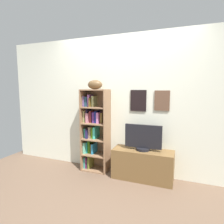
{
  "coord_description": "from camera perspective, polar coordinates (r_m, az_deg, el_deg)",
  "views": [
    {
      "loc": [
        1.0,
        -2.02,
        1.48
      ],
      "look_at": [
        -0.12,
        0.85,
        1.1
      ],
      "focal_mm": 30.23,
      "sensor_mm": 36.0,
      "label": 1
    }
  ],
  "objects": [
    {
      "name": "television",
      "position": [
        3.1,
        9.39,
        -7.79
      ],
      "size": [
        0.59,
        0.22,
        0.42
      ],
      "color": "black",
      "rests_on": "tv_stand"
    },
    {
      "name": "tv_stand",
      "position": [
        3.24,
        9.22,
        -15.42
      ],
      "size": [
        0.98,
        0.36,
        0.49
      ],
      "color": "brown",
      "rests_on": "ground"
    },
    {
      "name": "ground",
      "position": [
        2.71,
        -4.69,
        -26.58
      ],
      "size": [
        5.2,
        5.2,
        0.04
      ],
      "primitive_type": "cube",
      "color": "brown"
    },
    {
      "name": "bookshelf",
      "position": [
        3.45,
        -5.48,
        -5.23
      ],
      "size": [
        0.48,
        0.3,
        1.47
      ],
      "color": "#8B6648",
      "rests_on": "ground"
    },
    {
      "name": "football",
      "position": [
        3.32,
        -5.17,
        8.23
      ],
      "size": [
        0.27,
        0.19,
        0.16
      ],
      "primitive_type": "ellipsoid",
      "rotation": [
        0.0,
        0.0,
        0.1
      ],
      "color": "brown",
      "rests_on": "bookshelf"
    },
    {
      "name": "back_wall",
      "position": [
        3.32,
        3.7,
        2.2
      ],
      "size": [
        4.8,
        0.08,
        2.4
      ],
      "color": "silver",
      "rests_on": "ground"
    }
  ]
}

